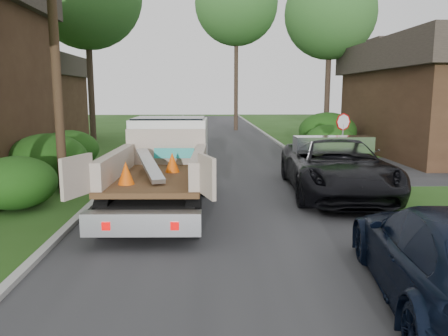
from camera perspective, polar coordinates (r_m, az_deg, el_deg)
name	(u,v)px	position (r m, az deg, el deg)	size (l,w,h in m)	color
ground	(237,239)	(10.14, 1.69, -9.32)	(120.00, 120.00, 0.00)	#224513
road	(222,167)	(19.85, -0.32, 0.15)	(8.00, 90.00, 0.02)	#28282B
curb_left	(131,166)	(20.12, -12.07, 0.22)	(0.20, 90.00, 0.12)	#9E9E99
curb_right	(311,165)	(20.40, 11.27, 0.37)	(0.20, 90.00, 0.12)	#9E9E99
stop_sign	(343,129)	(19.53, 15.27, 4.89)	(0.71, 0.32, 2.48)	slate
utility_pole	(54,34)	(15.43, -21.29, 16.03)	(2.42, 1.25, 10.00)	#382619
house_left_far	(24,97)	(34.07, -24.71, 8.41)	(7.56, 7.56, 6.00)	#382317
hedge_left_a	(15,183)	(13.95, -25.58, -1.74)	(2.34, 2.34, 1.53)	#193A0D
hedge_left_b	(48,159)	(17.25, -22.02, 1.10)	(2.86, 2.86, 1.87)	#193A0D
hedge_left_c	(69,149)	(20.64, -19.56, 2.32)	(2.60, 2.60, 1.70)	#193A0D
hedge_right_a	(330,141)	(23.60, 13.66, 3.47)	(2.60, 2.60, 1.70)	#193A0D
hedge_right_b	(328,131)	(26.64, 13.37, 4.72)	(3.38, 3.38, 2.21)	#193A0D
tree_right_far	(330,13)	(31.11, 13.72, 19.03)	(6.00, 6.00, 11.50)	#2D2119
tree_center_far	(236,4)	(40.39, 1.63, 20.67)	(7.20, 7.20, 14.60)	#2D2119
flatbed_truck	(166,158)	(13.30, -7.64, 1.31)	(3.15, 6.79, 2.54)	black
black_pickup	(336,167)	(14.89, 14.42, 0.19)	(3.05, 6.62, 1.84)	black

